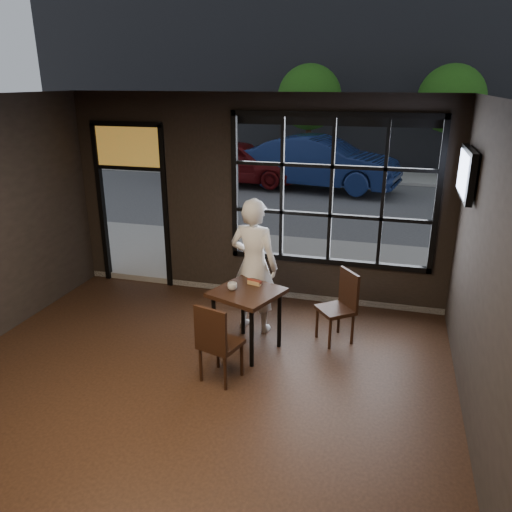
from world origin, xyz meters
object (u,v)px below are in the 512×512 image
(chair_near, at_px, (221,341))
(navy_car, at_px, (320,162))
(cafe_table, at_px, (247,320))
(man, at_px, (254,266))

(chair_near, height_order, navy_car, navy_car)
(chair_near, bearing_deg, navy_car, -71.78)
(chair_near, distance_m, navy_car, 10.90)
(chair_near, bearing_deg, cafe_table, -82.04)
(cafe_table, relative_size, chair_near, 0.85)
(cafe_table, distance_m, chair_near, 0.75)
(man, bearing_deg, navy_car, -76.99)
(cafe_table, xyz_separation_m, man, (-0.07, 0.60, 0.53))
(chair_near, xyz_separation_m, man, (0.02, 1.34, 0.45))
(cafe_table, relative_size, navy_car, 0.17)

